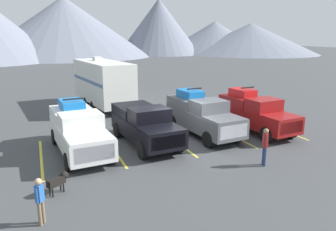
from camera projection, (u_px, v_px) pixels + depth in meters
name	position (u px, v px, depth m)	size (l,w,h in m)	color
ground_plane	(182.00, 146.00, 16.99)	(240.00, 240.00, 0.00)	#3F4244
pickup_truck_a	(78.00, 129.00, 15.91)	(2.49, 5.96, 2.56)	white
pickup_truck_b	(145.00, 124.00, 17.09)	(2.52, 5.57, 2.08)	black
pickup_truck_c	(201.00, 114.00, 18.73)	(2.44, 5.78, 2.61)	#595B60
pickup_truck_d	(255.00, 112.00, 19.36)	(2.38, 5.41, 2.58)	maroon
lot_stripe_a	(41.00, 158.00, 15.30)	(0.12, 5.50, 0.01)	gold
lot_stripe_b	(113.00, 149.00, 16.56)	(0.12, 5.50, 0.01)	gold
lot_stripe_c	(175.00, 141.00, 17.82)	(0.12, 5.50, 0.01)	gold
lot_stripe_d	(228.00, 134.00, 19.08)	(0.12, 5.50, 0.01)	gold
lot_stripe_e	(275.00, 127.00, 20.34)	(0.12, 5.50, 0.01)	gold
camper_trailer_a	(103.00, 81.00, 25.54)	(3.55, 8.89, 3.95)	silver
person_a	(265.00, 144.00, 14.23)	(0.28, 0.36, 1.71)	navy
person_b	(40.00, 198.00, 9.78)	(0.28, 0.29, 1.52)	#726047
dog	(59.00, 180.00, 11.87)	(0.85, 0.66, 0.74)	black
mountain_ridge	(20.00, 28.00, 75.44)	(149.05, 50.99, 17.76)	slate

